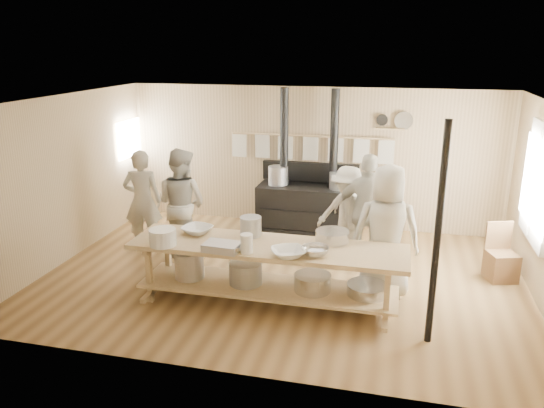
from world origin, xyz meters
name	(u,v)px	position (x,y,z in m)	size (l,w,h in m)	color
ground	(282,276)	(0.00, 0.00, 0.00)	(7.00, 7.00, 0.00)	brown
room_shell	(283,171)	(0.00, 0.00, 1.62)	(7.00, 7.00, 7.00)	tan
window_right	(538,183)	(3.47, 0.60, 1.50)	(0.09, 1.50, 1.65)	beige
left_opening	(129,139)	(-3.45, 2.00, 1.60)	(0.00, 0.90, 0.90)	white
stove	(307,203)	(-0.01, 2.12, 0.52)	(1.90, 0.75, 2.60)	black
towel_rail	(311,145)	(0.00, 2.40, 1.56)	(3.00, 0.04, 0.47)	tan
back_wall_shelf	(394,123)	(1.46, 2.43, 2.00)	(0.63, 0.14, 0.32)	tan
prep_table	(267,268)	(-0.01, -0.90, 0.52)	(3.60, 0.90, 0.85)	tan
support_post	(437,237)	(2.05, -1.35, 1.30)	(0.08, 0.08, 2.60)	black
cook_far_left	(143,201)	(-2.48, 0.51, 0.86)	(0.63, 0.41, 1.71)	beige
cook_left	(182,203)	(-1.75, 0.43, 0.89)	(0.87, 0.68, 1.79)	beige
cook_center	(386,232)	(1.48, -0.25, 0.92)	(0.90, 0.59, 1.85)	beige
cook_right	(368,212)	(1.19, 0.66, 0.90)	(1.05, 0.44, 1.79)	beige
cook_by_window	(347,214)	(0.85, 0.89, 0.77)	(0.99, 0.57, 1.53)	beige
chair	(501,263)	(3.14, 0.67, 0.25)	(0.50, 0.50, 0.84)	#4F371F
bowl_white_a	(197,230)	(-1.04, -0.71, 0.90)	(0.40, 0.40, 0.10)	white
bowl_steel_a	(232,248)	(-0.37, -1.23, 0.90)	(0.30, 0.30, 0.09)	silver
bowl_white_b	(288,253)	(0.34, -1.23, 0.90)	(0.41, 0.41, 0.10)	white
bowl_steel_b	(315,251)	(0.66, -1.11, 0.90)	(0.34, 0.34, 0.11)	silver
roasting_pan	(222,247)	(-0.51, -1.23, 0.90)	(0.45, 0.30, 0.10)	#B2B2B7
mixing_bowl_large	(332,236)	(0.80, -0.57, 0.92)	(0.44, 0.44, 0.14)	silver
bucket_galv	(251,226)	(-0.30, -0.63, 0.98)	(0.29, 0.29, 0.27)	gray
deep_bowl_enamel	(163,237)	(-1.31, -1.23, 0.96)	(0.35, 0.35, 0.22)	white
pitcher	(247,244)	(-0.18, -1.23, 0.97)	(0.16, 0.16, 0.24)	white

